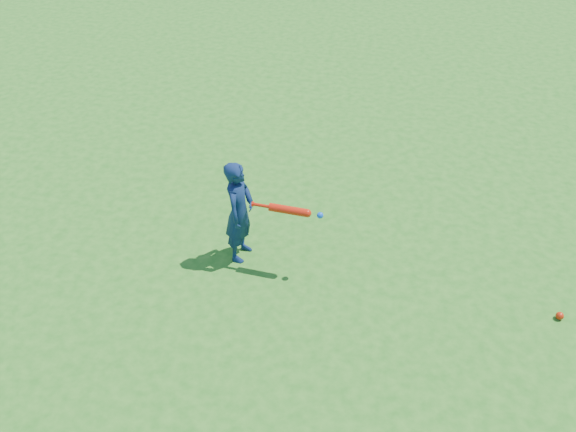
# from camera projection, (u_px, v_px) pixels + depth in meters

# --- Properties ---
(ground) EXTENTS (80.00, 80.00, 0.00)m
(ground) POSITION_uv_depth(u_px,v_px,m) (277.00, 299.00, 6.13)
(ground) COLOR #236B19
(ground) RESTS_ON ground
(child) EXTENTS (0.31, 0.43, 1.11)m
(child) POSITION_uv_depth(u_px,v_px,m) (239.00, 212.00, 6.32)
(child) COLOR #0F2248
(child) RESTS_ON ground
(ground_ball_red) EXTENTS (0.07, 0.07, 0.07)m
(ground_ball_red) POSITION_uv_depth(u_px,v_px,m) (560.00, 316.00, 5.90)
(ground_ball_red) COLOR red
(ground_ball_red) RESTS_ON ground
(bat_swing) EXTENTS (0.70, 0.11, 0.08)m
(bat_swing) POSITION_uv_depth(u_px,v_px,m) (292.00, 211.00, 6.08)
(bat_swing) COLOR red
(bat_swing) RESTS_ON ground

